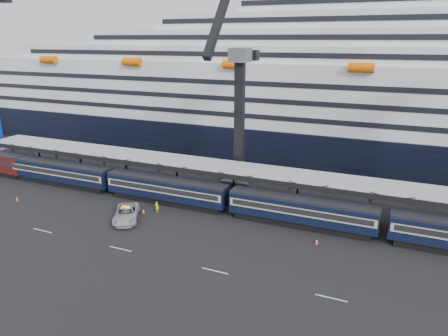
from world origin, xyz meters
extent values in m
plane|color=black|center=(0.00, 0.00, 0.00)|extent=(260.00, 260.00, 0.00)
cube|color=beige|center=(-38.00, -4.00, 0.01)|extent=(3.00, 0.15, 0.02)
cube|color=beige|center=(-26.00, -4.00, 0.01)|extent=(3.00, 0.15, 0.02)
cube|color=beige|center=(-14.00, -4.00, 0.01)|extent=(3.00, 0.15, 0.02)
cube|color=beige|center=(-2.00, -4.00, 0.01)|extent=(3.00, 0.15, 0.02)
cube|color=black|center=(-48.00, 10.00, 0.45)|extent=(17.48, 2.40, 0.90)
cube|color=black|center=(-48.00, 10.00, 2.25)|extent=(19.00, 2.80, 2.70)
cube|color=#BDB286|center=(-48.00, 10.00, 2.55)|extent=(18.62, 2.92, 1.05)
cube|color=black|center=(-48.00, 10.00, 2.60)|extent=(17.86, 2.98, 0.70)
cube|color=black|center=(-48.00, 10.00, 3.75)|extent=(19.00, 2.50, 0.35)
cube|color=black|center=(-28.00, 10.00, 0.45)|extent=(17.48, 2.40, 0.90)
cube|color=black|center=(-28.00, 10.00, 2.25)|extent=(19.00, 2.80, 2.70)
cube|color=#BDB286|center=(-28.00, 10.00, 2.55)|extent=(18.62, 2.92, 1.05)
cube|color=black|center=(-28.00, 10.00, 2.60)|extent=(17.86, 2.98, 0.70)
cube|color=black|center=(-28.00, 10.00, 3.75)|extent=(19.00, 2.50, 0.35)
cube|color=black|center=(-8.00, 10.00, 0.45)|extent=(17.48, 2.40, 0.90)
cube|color=black|center=(-8.00, 10.00, 2.25)|extent=(19.00, 2.80, 2.70)
cube|color=#BDB286|center=(-8.00, 10.00, 2.55)|extent=(18.62, 2.92, 1.05)
cube|color=black|center=(-8.00, 10.00, 2.60)|extent=(17.86, 2.98, 0.70)
cube|color=black|center=(-8.00, 10.00, 3.75)|extent=(19.00, 2.50, 0.35)
cube|color=#9C9FA4|center=(0.00, 14.00, 5.40)|extent=(130.00, 6.00, 0.25)
cube|color=black|center=(0.00, 11.00, 5.10)|extent=(130.00, 0.25, 0.70)
cube|color=black|center=(0.00, 17.00, 5.10)|extent=(130.00, 0.25, 0.70)
cube|color=black|center=(-60.00, 11.20, 2.70)|extent=(0.25, 0.25, 5.40)
cube|color=black|center=(-60.00, 16.80, 2.70)|extent=(0.25, 0.25, 5.40)
cube|color=black|center=(-50.00, 11.20, 2.70)|extent=(0.25, 0.25, 5.40)
cube|color=black|center=(-50.00, 16.80, 2.70)|extent=(0.25, 0.25, 5.40)
cube|color=black|center=(-40.00, 11.20, 2.70)|extent=(0.25, 0.25, 5.40)
cube|color=black|center=(-40.00, 16.80, 2.70)|extent=(0.25, 0.25, 5.40)
cube|color=black|center=(-30.00, 11.20, 2.70)|extent=(0.25, 0.25, 5.40)
cube|color=black|center=(-30.00, 16.80, 2.70)|extent=(0.25, 0.25, 5.40)
cube|color=black|center=(-20.00, 11.20, 2.70)|extent=(0.25, 0.25, 5.40)
cube|color=black|center=(-20.00, 16.80, 2.70)|extent=(0.25, 0.25, 5.40)
cube|color=black|center=(-10.00, 11.20, 2.70)|extent=(0.25, 0.25, 5.40)
cube|color=black|center=(-10.00, 16.80, 2.70)|extent=(0.25, 0.25, 5.40)
cube|color=black|center=(0.00, 11.20, 2.70)|extent=(0.25, 0.25, 5.40)
cube|color=black|center=(0.00, 16.80, 2.70)|extent=(0.25, 0.25, 5.40)
cube|color=black|center=(0.00, 46.00, 3.50)|extent=(200.00, 28.00, 7.00)
cube|color=black|center=(-106.00, 46.00, 3.50)|extent=(16.17, 18.35, 7.00)
cube|color=silver|center=(0.00, 46.00, 13.00)|extent=(190.00, 26.88, 12.00)
cube|color=silver|center=(0.00, 46.00, 20.50)|extent=(160.00, 24.64, 3.00)
cube|color=black|center=(0.00, 33.63, 20.50)|extent=(153.60, 0.12, 0.90)
cube|color=silver|center=(0.00, 46.00, 23.50)|extent=(124.00, 21.84, 3.00)
cube|color=black|center=(0.00, 35.03, 23.50)|extent=(119.04, 0.12, 0.90)
cube|color=silver|center=(0.00, 46.00, 26.50)|extent=(90.00, 19.04, 3.00)
cube|color=black|center=(0.00, 36.43, 26.50)|extent=(86.40, 0.12, 0.90)
cube|color=silver|center=(0.00, 46.00, 29.50)|extent=(56.00, 16.24, 3.00)
cylinder|color=#FF6208|center=(-70.00, 31.96, 18.80)|extent=(4.00, 1.60, 1.60)
cylinder|color=#FF6208|center=(-48.00, 31.96, 18.80)|extent=(4.00, 1.60, 1.60)
cylinder|color=#FF6208|center=(-26.00, 31.96, 18.80)|extent=(4.00, 1.60, 1.60)
cylinder|color=#FF6208|center=(-4.00, 31.96, 18.80)|extent=(4.00, 1.60, 1.60)
cube|color=#515359|center=(-72.00, 18.00, 1.00)|extent=(4.50, 4.50, 2.00)
cube|color=#515359|center=(-20.00, 19.00, 1.00)|extent=(4.50, 4.50, 2.00)
cube|color=black|center=(-20.00, 19.00, 11.00)|extent=(1.30, 1.30, 18.00)
cube|color=#515359|center=(-20.00, 19.00, 21.00)|extent=(2.60, 3.20, 2.00)
cube|color=black|center=(-20.00, 13.21, 27.89)|extent=(0.90, 12.26, 14.37)
cube|color=black|center=(-20.00, 21.52, 21.00)|extent=(0.90, 5.04, 0.90)
cube|color=black|center=(-20.00, 24.04, 20.80)|extent=(2.20, 1.60, 1.60)
imported|color=#A4A7AB|center=(-29.99, 2.75, 0.91)|extent=(5.77, 7.20, 1.82)
imported|color=#D3FE0D|center=(-27.55, 6.51, 0.79)|extent=(0.59, 0.40, 1.59)
cube|color=#FF6208|center=(-49.18, 1.92, 0.02)|extent=(0.34, 0.34, 0.04)
cone|color=#FF6208|center=(-49.18, 1.92, 0.36)|extent=(0.28, 0.28, 0.64)
cylinder|color=white|center=(-49.18, 1.92, 0.36)|extent=(0.24, 0.24, 0.11)
cube|color=#FF6208|center=(-29.11, 5.42, 0.02)|extent=(0.37, 0.37, 0.04)
cone|color=#FF6208|center=(-29.11, 5.42, 0.39)|extent=(0.31, 0.31, 0.70)
cylinder|color=white|center=(-29.11, 5.42, 0.39)|extent=(0.26, 0.26, 0.12)
cube|color=#FF6208|center=(-5.15, 5.94, 0.02)|extent=(0.34, 0.34, 0.04)
cone|color=#FF6208|center=(-5.15, 5.94, 0.36)|extent=(0.29, 0.29, 0.65)
cylinder|color=white|center=(-5.15, 5.94, 0.36)|extent=(0.24, 0.24, 0.11)
camera|label=1|loc=(0.93, -37.39, 23.35)|focal=32.00mm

